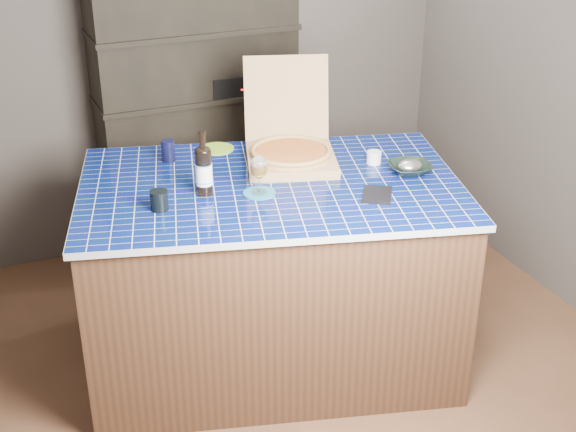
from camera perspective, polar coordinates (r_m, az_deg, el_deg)
name	(u,v)px	position (r m, az deg, el deg)	size (l,w,h in m)	color
room	(296,148)	(3.56, 0.60, 4.84)	(3.50, 3.50, 3.50)	brown
shelving_unit	(198,117)	(5.03, -6.45, 7.03)	(1.20, 0.41, 1.80)	black
kitchen_island	(271,273)	(4.06, -1.19, -4.08)	(2.05, 1.59, 1.00)	#42281A
pizza_box	(291,150)	(4.05, 0.18, 4.75)	(0.58, 0.64, 0.48)	#A07852
mead_bottle	(204,170)	(3.70, -6.01, 3.29)	(0.08, 0.08, 0.31)	black
teal_trivet	(259,193)	(3.73, -2.05, 1.64)	(0.15, 0.15, 0.01)	#1A6988
wine_glass	(259,168)	(3.67, -2.08, 3.45)	(0.08, 0.08, 0.18)	white
tumbler	(159,200)	(3.60, -9.15, 1.11)	(0.08, 0.08, 0.09)	black
dvd_case	(377,195)	(3.72, 6.37, 1.51)	(0.13, 0.18, 0.01)	black
bowl	(410,168)	(3.98, 8.65, 3.37)	(0.21, 0.21, 0.05)	black
foil_contents	(410,166)	(3.98, 8.67, 3.57)	(0.12, 0.10, 0.06)	silver
white_jar	(374,157)	(4.07, 6.13, 4.17)	(0.07, 0.07, 0.06)	silver
navy_cup	(168,151)	(4.12, -8.51, 4.61)	(0.07, 0.07, 0.11)	black
green_trivet	(217,149)	(4.26, -5.09, 4.79)	(0.18, 0.18, 0.01)	#7BAE25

